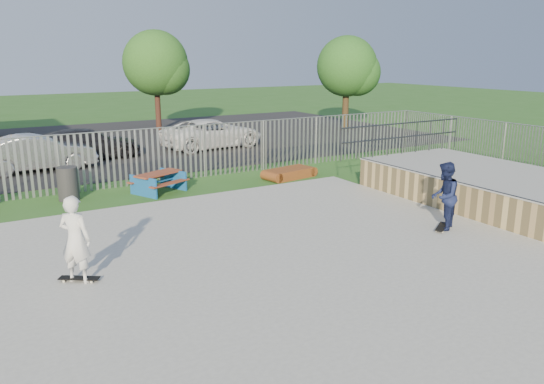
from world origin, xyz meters
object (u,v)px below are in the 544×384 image
car_silver (37,153)px  tree_right (347,67)px  car_white (213,133)px  tree_mid (156,63)px  funbox (289,173)px  skater_navy (444,196)px  picnic_table (159,182)px  car_dark (87,144)px  trash_bin_grey (68,184)px  skater_white (75,239)px

car_silver → tree_right: size_ratio=0.77×
car_white → tree_mid: size_ratio=0.85×
funbox → skater_navy: skater_navy is taller
picnic_table → car_dark: size_ratio=0.43×
funbox → tree_right: (10.49, 9.97, 3.67)m
trash_bin_grey → skater_navy: 11.47m
picnic_table → funbox: picnic_table is taller
car_silver → skater_white: size_ratio=2.49×
trash_bin_grey → car_white: size_ratio=0.21×
car_dark → tree_right: tree_right is taller
tree_mid → skater_navy: tree_mid is taller
funbox → skater_navy: bearing=-100.7°
car_white → tree_mid: bearing=-4.9°
funbox → trash_bin_grey: trash_bin_grey is taller
picnic_table → skater_navy: size_ratio=1.14×
funbox → skater_white: 10.88m
trash_bin_grey → skater_white: (-1.08, -7.12, 0.49)m
car_silver → car_white: size_ratio=0.85×
trash_bin_grey → tree_mid: tree_mid is taller
funbox → car_silver: (-8.03, 6.19, 0.57)m
tree_right → skater_white: bearing=-140.2°
car_dark → funbox: bearing=-147.4°
skater_white → funbox: bearing=-101.2°
trash_bin_grey → skater_white: size_ratio=0.61×
skater_white → tree_right: bearing=-96.2°
trash_bin_grey → tree_right: bearing=26.3°
car_silver → car_dark: car_silver is taller
tree_mid → picnic_table: bearing=-108.9°
tree_right → skater_navy: bearing=-121.2°
picnic_table → skater_navy: (4.87, -7.97, 0.69)m
skater_navy → skater_white: bearing=-41.2°
trash_bin_grey → car_silver: 5.27m
car_white → skater_navy: skater_navy is taller
car_white → skater_white: 16.60m
trash_bin_grey → skater_navy: skater_navy is taller
car_silver → skater_navy: 15.87m
car_silver → car_dark: bearing=-59.6°
trash_bin_grey → skater_navy: size_ratio=0.61×
tree_mid → car_dark: bearing=-127.5°
car_dark → car_white: (6.07, -0.03, 0.04)m
tree_mid → tree_right: bearing=-27.3°
skater_navy → tree_mid: bearing=-122.9°
trash_bin_grey → tree_mid: bearing=61.2°
skater_white → skater_navy: bearing=-144.9°
car_dark → skater_navy: bearing=-164.0°
picnic_table → tree_right: 18.54m
picnic_table → skater_navy: skater_navy is taller
car_dark → car_white: 6.07m
funbox → tree_mid: size_ratio=0.32×
trash_bin_grey → car_dark: (2.03, 6.74, 0.16)m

